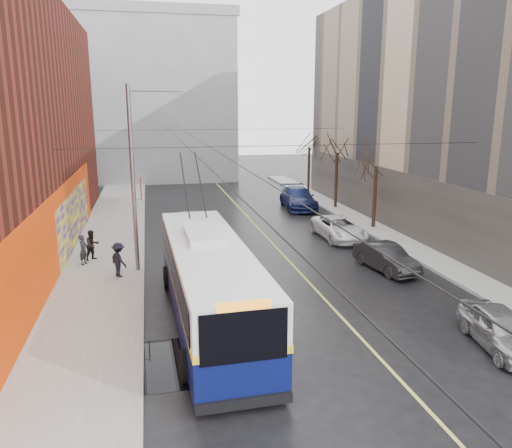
{
  "coord_description": "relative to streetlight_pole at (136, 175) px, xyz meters",
  "views": [
    {
      "loc": [
        -5.56,
        -14.11,
        7.94
      ],
      "look_at": [
        -0.7,
        8.33,
        2.57
      ],
      "focal_mm": 35.0,
      "sensor_mm": 36.0,
      "label": 1
    }
  ],
  "objects": [
    {
      "name": "lane_line",
      "position": [
        7.64,
        4.0,
        -4.84
      ],
      "size": [
        0.12,
        50.0,
        0.01
      ],
      "primitive_type": "cube",
      "color": "#BFB74C",
      "rests_on": "ground"
    },
    {
      "name": "trolleybus",
      "position": [
        2.6,
        -6.49,
        -3.21
      ],
      "size": [
        3.18,
        12.52,
        5.89
      ],
      "rotation": [
        0.0,
        0.0,
        0.03
      ],
      "color": "#080E41",
      "rests_on": "ground"
    },
    {
      "name": "pigeons_flying",
      "position": [
        3.16,
        0.12,
        2.52
      ],
      "size": [
        3.4,
        0.42,
        0.79
      ],
      "color": "slate"
    },
    {
      "name": "streetlight_pole",
      "position": [
        0.0,
        0.0,
        0.0
      ],
      "size": [
        2.65,
        0.6,
        9.0
      ],
      "color": "slate",
      "rests_on": "ground"
    },
    {
      "name": "tree_far",
      "position": [
        15.14,
        20.0,
        0.3
      ],
      "size": [
        3.2,
        3.2,
        6.57
      ],
      "color": "black",
      "rests_on": "ground"
    },
    {
      "name": "following_car",
      "position": [
        2.98,
        7.35,
        -4.13
      ],
      "size": [
        1.76,
        4.24,
        1.43
      ],
      "primitive_type": "imported",
      "rotation": [
        0.0,
        0.0,
        -0.02
      ],
      "color": "silver",
      "rests_on": "ground"
    },
    {
      "name": "tree_mid",
      "position": [
        15.14,
        13.0,
        0.41
      ],
      "size": [
        3.2,
        3.2,
        6.68
      ],
      "color": "black",
      "rests_on": "ground"
    },
    {
      "name": "catenary_wires",
      "position": [
        3.6,
        4.77,
        1.4
      ],
      "size": [
        18.0,
        60.0,
        0.22
      ],
      "color": "black"
    },
    {
      "name": "sidewalk_left",
      "position": [
        -1.86,
        2.0,
        -4.77
      ],
      "size": [
        4.0,
        60.0,
        0.15
      ],
      "primitive_type": "cube",
      "color": "gray",
      "rests_on": "ground"
    },
    {
      "name": "parked_car_a",
      "position": [
        11.94,
        -10.68,
        -4.17
      ],
      "size": [
        2.26,
        4.2,
        1.36
      ],
      "primitive_type": "imported",
      "rotation": [
        0.0,
        0.0,
        -0.17
      ],
      "color": "#9B9C9F",
      "rests_on": "ground"
    },
    {
      "name": "pedestrian_c",
      "position": [
        -0.99,
        -0.86,
        -3.87
      ],
      "size": [
        1.11,
        1.22,
        1.65
      ],
      "primitive_type": "imported",
      "rotation": [
        0.0,
        0.0,
        2.19
      ],
      "color": "black",
      "rests_on": "sidewalk_left"
    },
    {
      "name": "parked_car_c",
      "position": [
        11.94,
        4.09,
        -4.17
      ],
      "size": [
        2.36,
        4.95,
        1.36
      ],
      "primitive_type": "imported",
      "rotation": [
        0.0,
        0.0,
        0.02
      ],
      "color": "white",
      "rests_on": "ground"
    },
    {
      "name": "sidewalk_right",
      "position": [
        15.14,
        2.0,
        -4.77
      ],
      "size": [
        2.0,
        60.0,
        0.15
      ],
      "primitive_type": "cube",
      "color": "gray",
      "rests_on": "ground"
    },
    {
      "name": "tree_near",
      "position": [
        15.14,
        6.0,
        0.13
      ],
      "size": [
        3.2,
        3.2,
        6.4
      ],
      "color": "black",
      "rests_on": "ground"
    },
    {
      "name": "pedestrian_a",
      "position": [
        -2.85,
        1.47,
        -3.93
      ],
      "size": [
        0.55,
        0.66,
        1.54
      ],
      "primitive_type": "imported",
      "rotation": [
        0.0,
        0.0,
        1.19
      ],
      "color": "black",
      "rests_on": "sidewalk_left"
    },
    {
      "name": "puddle",
      "position": [
        1.01,
        -9.4,
        -4.84
      ],
      "size": [
        2.45,
        3.42,
        0.01
      ],
      "primitive_type": "cube",
      "color": "black",
      "rests_on": "ground"
    },
    {
      "name": "building_far",
      "position": [
        0.14,
        34.99,
        4.17
      ],
      "size": [
        20.5,
        12.1,
        18.0
      ],
      "color": "gray",
      "rests_on": "ground"
    },
    {
      "name": "pedestrian_b",
      "position": [
        -2.47,
        2.17,
        -3.9
      ],
      "size": [
        0.98,
        0.96,
        1.59
      ],
      "primitive_type": "imported",
      "rotation": [
        0.0,
        0.0,
        0.69
      ],
      "color": "black",
      "rests_on": "sidewalk_left"
    },
    {
      "name": "ground",
      "position": [
        6.14,
        -10.0,
        -4.85
      ],
      "size": [
        140.0,
        140.0,
        0.0
      ],
      "primitive_type": "plane",
      "color": "black",
      "rests_on": "ground"
    },
    {
      "name": "parked_car_b",
      "position": [
        11.94,
        -2.26,
        -4.18
      ],
      "size": [
        2.03,
        4.21,
        1.33
      ],
      "primitive_type": "imported",
      "rotation": [
        0.0,
        0.0,
        0.16
      ],
      "color": "#272729",
      "rests_on": "ground"
    },
    {
      "name": "parked_car_d",
      "position": [
        12.25,
        13.79,
        -4.01
      ],
      "size": [
        2.82,
        5.92,
        1.67
      ],
      "primitive_type": "imported",
      "rotation": [
        0.0,
        0.0,
        -0.09
      ],
      "color": "navy",
      "rests_on": "ground"
    },
    {
      "name": "building_right",
      "position": [
        23.13,
        4.0,
        3.15
      ],
      "size": [
        14.06,
        36.0,
        16.0
      ],
      "color": "tan",
      "rests_on": "ground"
    }
  ]
}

